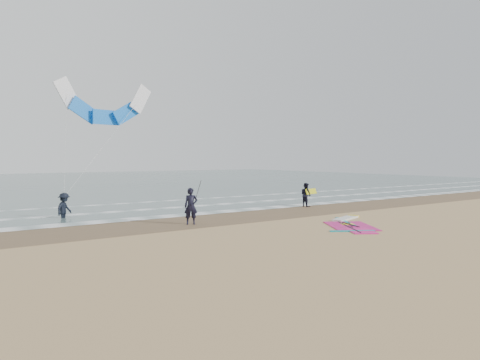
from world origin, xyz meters
TOP-DOWN VIEW (x-y plane):
  - ground at (0.00, 0.00)m, footprint 120.00×120.00m
  - sea_water at (0.00, 48.00)m, footprint 120.00×80.00m
  - wet_sand_band at (0.00, 6.00)m, footprint 120.00×5.00m
  - foam_waterline at (0.00, 10.44)m, footprint 120.00×9.15m
  - windsurf_rig at (2.38, 0.21)m, footprint 4.99×4.72m
  - person_standing at (-4.42, 4.84)m, footprint 0.81×0.69m
  - person_walking at (6.04, 7.48)m, footprint 0.64×0.82m
  - person_wading at (-9.35, 10.85)m, footprint 1.30×1.30m
  - held_pole at (-4.12, 4.84)m, footprint 0.17×0.86m
  - carried_kiteboard at (6.44, 7.38)m, footprint 1.30×0.51m
  - surf_kite at (-6.24, 13.10)m, footprint 6.41×2.57m

SIDE VIEW (x-z plane):
  - ground at x=0.00m, z-range 0.00..0.00m
  - wet_sand_band at x=0.00m, z-range 0.00..0.01m
  - sea_water at x=0.00m, z-range 0.00..0.02m
  - foam_waterline at x=0.00m, z-range 0.02..0.04m
  - windsurf_rig at x=2.38m, z-range -0.03..0.09m
  - person_walking at x=6.04m, z-range 0.00..1.67m
  - person_wading at x=-9.35m, z-range 0.00..1.81m
  - person_standing at x=-4.42m, z-range 0.00..1.89m
  - carried_kiteboard at x=6.44m, z-range 0.86..1.26m
  - held_pole at x=-4.12m, z-range 0.48..2.30m
  - surf_kite at x=-6.24m, z-range 3.12..10.34m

